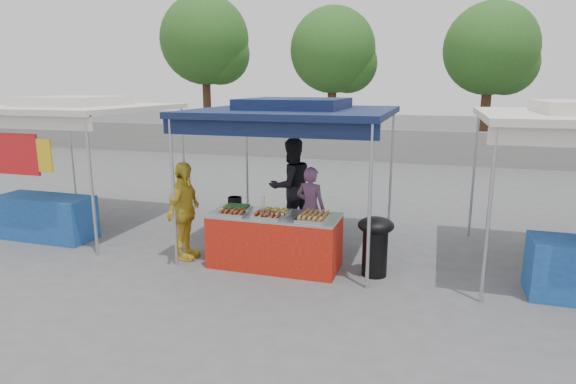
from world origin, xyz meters
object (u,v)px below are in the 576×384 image
(vendor_table, at_px, (275,241))
(cooking_pot, at_px, (235,201))
(wok_burner, at_px, (375,241))
(vendor_woman, at_px, (311,208))
(customer_person, at_px, (184,211))
(helper_man, at_px, (291,186))

(vendor_table, bearing_deg, cooking_pot, 156.52)
(cooking_pot, bearing_deg, wok_burner, -5.88)
(vendor_woman, bearing_deg, customer_person, 42.02)
(cooking_pot, relative_size, wok_burner, 0.25)
(wok_burner, bearing_deg, helper_man, 144.30)
(cooking_pot, xyz_separation_m, wok_burner, (2.35, -0.24, -0.38))
(vendor_table, bearing_deg, vendor_woman, 72.58)
(vendor_table, distance_m, vendor_woman, 1.09)
(cooking_pot, distance_m, helper_man, 1.52)
(customer_person, bearing_deg, helper_man, -34.93)
(wok_burner, xyz_separation_m, vendor_woman, (-1.22, 0.89, 0.19))
(vendor_woman, xyz_separation_m, customer_person, (-1.82, -1.09, 0.08))
(vendor_woman, bearing_deg, cooking_pot, 40.85)
(cooking_pot, bearing_deg, vendor_woman, 29.84)
(wok_burner, height_order, helper_man, helper_man)
(helper_man, bearing_deg, customer_person, 12.07)
(helper_man, distance_m, customer_person, 2.24)
(vendor_table, xyz_separation_m, customer_person, (-1.51, -0.09, 0.38))
(helper_man, bearing_deg, wok_burner, 92.99)
(helper_man, bearing_deg, cooking_pot, 24.66)
(cooking_pot, height_order, wok_burner, cooking_pot)
(vendor_woman, bearing_deg, vendor_table, 83.60)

